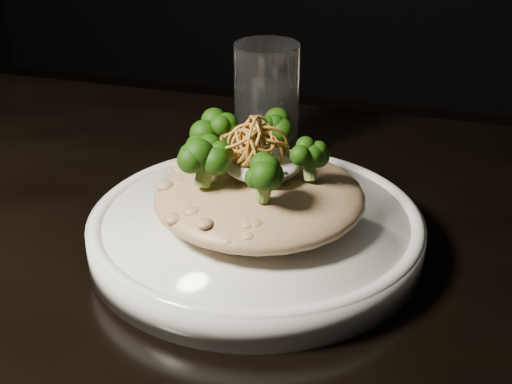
# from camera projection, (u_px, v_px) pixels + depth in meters

# --- Properties ---
(table) EXTENTS (1.10, 0.80, 0.75)m
(table) POSITION_uv_depth(u_px,v_px,m) (219.00, 337.00, 0.65)
(table) COLOR black
(table) RESTS_ON ground
(plate) EXTENTS (0.29, 0.29, 0.03)m
(plate) POSITION_uv_depth(u_px,v_px,m) (256.00, 232.00, 0.63)
(plate) COLOR silver
(plate) RESTS_ON table
(risotto) EXTENTS (0.18, 0.18, 0.04)m
(risotto) POSITION_uv_depth(u_px,v_px,m) (259.00, 196.00, 0.61)
(risotto) COLOR brown
(risotto) RESTS_ON plate
(broccoli) EXTENTS (0.13, 0.13, 0.05)m
(broccoli) POSITION_uv_depth(u_px,v_px,m) (261.00, 151.00, 0.59)
(broccoli) COLOR black
(broccoli) RESTS_ON risotto
(cheese) EXTENTS (0.06, 0.06, 0.02)m
(cheese) POSITION_uv_depth(u_px,v_px,m) (262.00, 165.00, 0.60)
(cheese) COLOR silver
(cheese) RESTS_ON risotto
(shallots) EXTENTS (0.06, 0.06, 0.04)m
(shallots) POSITION_uv_depth(u_px,v_px,m) (253.00, 135.00, 0.59)
(shallots) COLOR brown
(shallots) RESTS_ON cheese
(drinking_glass) EXTENTS (0.10, 0.10, 0.13)m
(drinking_glass) POSITION_uv_depth(u_px,v_px,m) (267.00, 100.00, 0.79)
(drinking_glass) COLOR silver
(drinking_glass) RESTS_ON table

